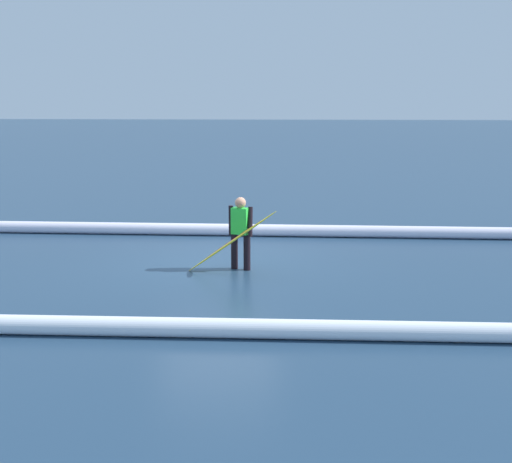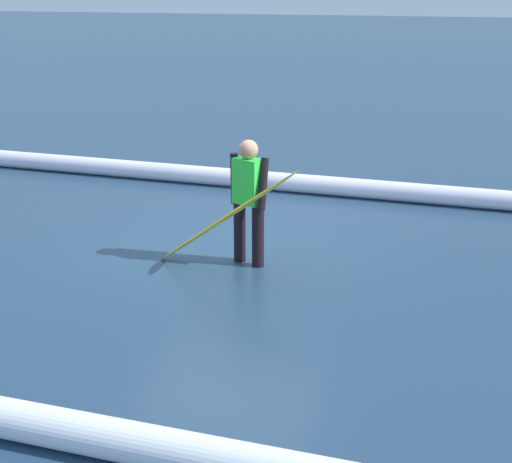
{
  "view_description": "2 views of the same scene",
  "coord_description": "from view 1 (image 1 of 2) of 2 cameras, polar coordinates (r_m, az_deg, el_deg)",
  "views": [
    {
      "loc": [
        -1.54,
        14.43,
        3.53
      ],
      "look_at": [
        -0.9,
        1.93,
        1.04
      ],
      "focal_mm": 49.7,
      "sensor_mm": 36.0,
      "label": 1
    },
    {
      "loc": [
        -3.33,
        8.81,
        3.13
      ],
      "look_at": [
        -1.12,
        2.16,
        0.91
      ],
      "focal_mm": 54.98,
      "sensor_mm": 36.0,
      "label": 2
    }
  ],
  "objects": [
    {
      "name": "wave_crest_midground",
      "position": [
        11.08,
        -18.45,
        -7.12
      ],
      "size": [
        16.4,
        0.33,
        0.29
      ],
      "primitive_type": "cylinder",
      "rotation": [
        0.0,
        1.57,
        0.0
      ],
      "color": "white",
      "rests_on": "ground_plane"
    },
    {
      "name": "ground_plane",
      "position": [
        14.94,
        -3.06,
        -2.41
      ],
      "size": [
        147.88,
        147.88,
        0.0
      ],
      "primitive_type": "plane",
      "color": "navy"
    },
    {
      "name": "surfboard",
      "position": [
        13.78,
        -1.96,
        -0.82
      ],
      "size": [
        1.84,
        0.6,
        1.33
      ],
      "color": "yellow",
      "rests_on": "ground_plane"
    },
    {
      "name": "surfer",
      "position": [
        14.09,
        -1.25,
        0.19
      ],
      "size": [
        0.49,
        0.35,
        1.47
      ],
      "rotation": [
        0.0,
        0.0,
        5.9
      ],
      "color": "black",
      "rests_on": "ground_plane"
    },
    {
      "name": "wave_crest_foreground",
      "position": [
        17.71,
        -6.04,
        0.19
      ],
      "size": [
        16.43,
        0.55,
        0.29
      ],
      "primitive_type": "cylinder",
      "rotation": [
        0.0,
        1.57,
        -0.02
      ],
      "color": "white",
      "rests_on": "ground_plane"
    }
  ]
}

